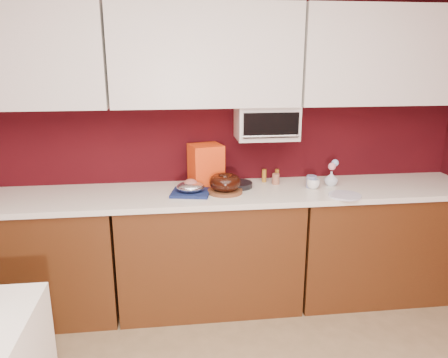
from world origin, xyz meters
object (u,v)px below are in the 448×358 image
(foil_ham_nest, at_px, (191,187))
(coffee_mug, at_px, (313,183))
(toaster_oven, at_px, (266,122))
(pandoro_box, at_px, (206,165))
(blue_jar, at_px, (311,182))
(bundt_cake, at_px, (225,182))
(flower_vase, at_px, (331,178))

(foil_ham_nest, bearing_deg, coffee_mug, 1.47)
(toaster_oven, distance_m, pandoro_box, 0.56)
(foil_ham_nest, bearing_deg, blue_jar, 3.70)
(toaster_oven, relative_size, bundt_cake, 2.00)
(flower_vase, bearing_deg, coffee_mug, -157.26)
(pandoro_box, bearing_deg, coffee_mug, -28.11)
(pandoro_box, bearing_deg, foil_ham_nest, -135.49)
(flower_vase, bearing_deg, toaster_oven, 166.35)
(coffee_mug, bearing_deg, foil_ham_nest, -178.53)
(toaster_oven, distance_m, flower_vase, 0.65)
(coffee_mug, xyz_separation_m, flower_vase, (0.16, 0.07, 0.02))
(bundt_cake, height_order, blue_jar, bundt_cake)
(toaster_oven, xyz_separation_m, bundt_cake, (-0.34, -0.21, -0.39))
(pandoro_box, height_order, coffee_mug, pandoro_box)
(foil_ham_nest, relative_size, coffee_mug, 2.23)
(pandoro_box, distance_m, blue_jar, 0.80)
(toaster_oven, bearing_deg, foil_ham_nest, -160.24)
(flower_vase, bearing_deg, foil_ham_nest, -175.13)
(pandoro_box, distance_m, coffee_mug, 0.81)
(toaster_oven, bearing_deg, flower_vase, -13.65)
(foil_ham_nest, height_order, coffee_mug, foil_ham_nest)
(blue_jar, bearing_deg, foil_ham_nest, -176.30)
(flower_vase, bearing_deg, bundt_cake, -173.87)
(toaster_oven, height_order, foil_ham_nest, toaster_oven)
(toaster_oven, bearing_deg, bundt_cake, -148.38)
(coffee_mug, bearing_deg, bundt_cake, -178.22)
(bundt_cake, height_order, pandoro_box, pandoro_box)
(toaster_oven, height_order, flower_vase, toaster_oven)
(blue_jar, relative_size, flower_vase, 0.73)
(toaster_oven, bearing_deg, pandoro_box, 179.58)
(bundt_cake, relative_size, pandoro_box, 0.72)
(blue_jar, height_order, flower_vase, flower_vase)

